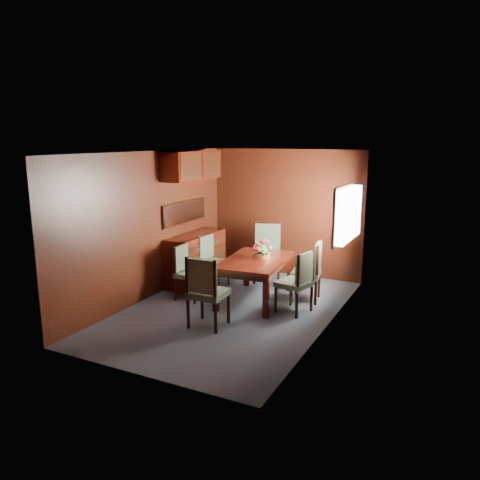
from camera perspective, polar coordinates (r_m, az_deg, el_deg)
The scene contains 11 objects.
ground at distance 7.31m, azimuth -1.07°, elevation -8.53°, with size 4.50×4.50×0.00m, color #39434E.
room_shell at distance 7.23m, azimuth -0.63°, elevation 4.62°, with size 3.06×4.52×2.41m.
sideboard at distance 8.59m, azimuth -5.39°, elevation -2.21°, with size 0.48×1.40×0.90m, color #380E07.
dining_table at distance 7.56m, azimuth 1.87°, elevation -3.06°, with size 1.07×1.56×0.69m.
chair_left_near at distance 7.73m, azimuth -6.56°, elevation -3.51°, with size 0.44×0.45×0.90m.
chair_left_far at distance 8.33m, azimuth -3.61°, elevation -2.18°, with size 0.46×0.48×0.93m.
chair_right_near at distance 7.07m, azimuth 7.12°, elevation -4.71°, with size 0.54×0.56×0.97m.
chair_right_far at distance 7.65m, azimuth 8.64°, elevation -3.41°, with size 0.52×0.53×0.98m.
chair_head at distance 6.49m, azimuth -4.22°, elevation -5.92°, with size 0.51×0.49×1.04m.
chair_foot at distance 8.67m, azimuth 3.33°, elevation -1.07°, with size 0.65×0.64×1.07m.
flower_centerpiece at distance 7.57m, azimuth 2.62°, elevation -1.11°, with size 0.31×0.31×0.31m.
Camera 1 is at (3.17, -6.04, 2.61)m, focal length 35.00 mm.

